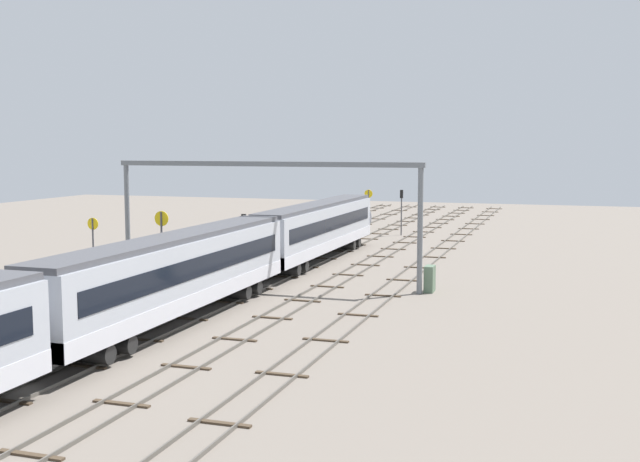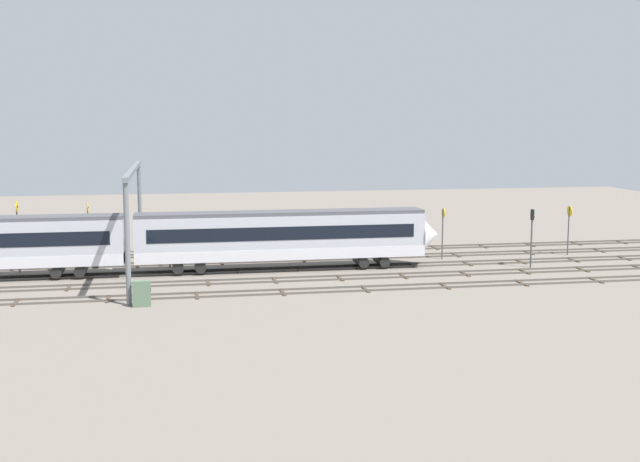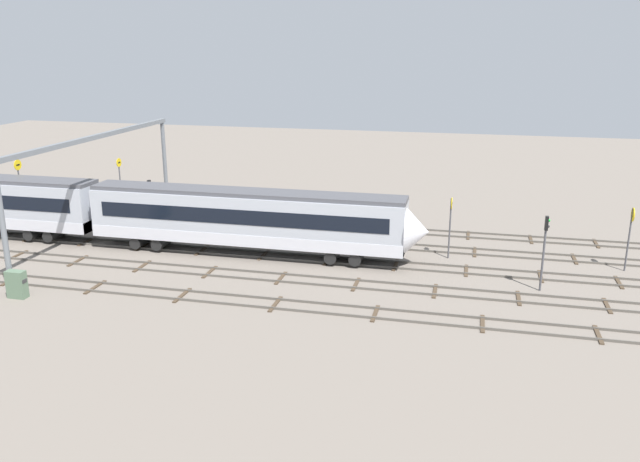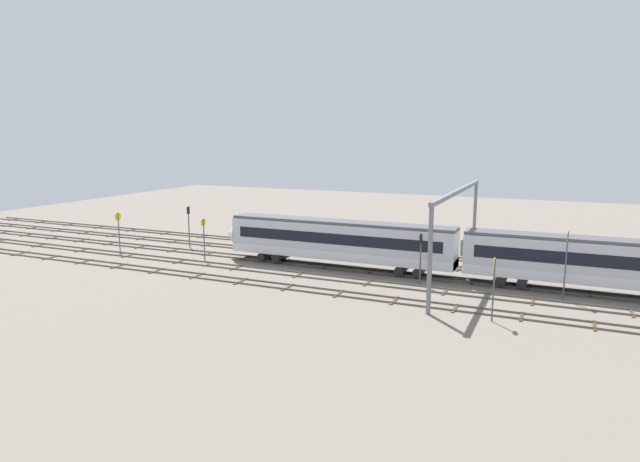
# 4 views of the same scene
# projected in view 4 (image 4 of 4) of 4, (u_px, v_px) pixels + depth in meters

# --- Properties ---
(ground_plane) EXTENTS (145.72, 145.72, 0.00)m
(ground_plane) POSITION_uv_depth(u_px,v_px,m) (349.00, 269.00, 56.73)
(ground_plane) COLOR slate
(track_near_foreground) EXTENTS (129.72, 2.40, 0.16)m
(track_near_foreground) POSITION_uv_depth(u_px,v_px,m) (376.00, 252.00, 64.71)
(track_near_foreground) COLOR #59544C
(track_near_foreground) RESTS_ON ground
(track_second_near) EXTENTS (129.72, 2.40, 0.16)m
(track_second_near) POSITION_uv_depth(u_px,v_px,m) (363.00, 259.00, 60.71)
(track_second_near) COLOR #59544C
(track_second_near) RESTS_ON ground
(track_with_train) EXTENTS (129.72, 2.40, 0.16)m
(track_with_train) POSITION_uv_depth(u_px,v_px,m) (349.00, 268.00, 56.72)
(track_with_train) COLOR #59544C
(track_with_train) RESTS_ON ground
(track_second_far) EXTENTS (129.72, 2.40, 0.16)m
(track_second_far) POSITION_uv_depth(u_px,v_px,m) (332.00, 278.00, 52.72)
(track_second_far) COLOR #59544C
(track_second_far) RESTS_ON ground
(track_far_background) EXTENTS (129.72, 2.40, 0.16)m
(track_far_background) POSITION_uv_depth(u_px,v_px,m) (313.00, 290.00, 48.72)
(track_far_background) COLOR #59544C
(track_far_background) RESTS_ON ground
(train) EXTENTS (75.20, 3.24, 4.80)m
(train) POSITION_uv_depth(u_px,v_px,m) (601.00, 265.00, 47.01)
(train) COLOR #B7BCC6
(train) RESTS_ON ground
(overhead_gantry) EXTENTS (0.40, 22.64, 8.69)m
(overhead_gantry) POSITION_uv_depth(u_px,v_px,m) (458.00, 210.00, 51.19)
(overhead_gantry) COLOR slate
(overhead_gantry) RESTS_ON ground
(speed_sign_near_foreground) EXTENTS (0.14, 0.90, 5.91)m
(speed_sign_near_foreground) POSITION_uv_depth(u_px,v_px,m) (566.00, 256.00, 45.41)
(speed_sign_near_foreground) COLOR #4C4C51
(speed_sign_near_foreground) RESTS_ON ground
(speed_sign_mid_trackside) EXTENTS (0.14, 0.85, 4.63)m
(speed_sign_mid_trackside) POSITION_uv_depth(u_px,v_px,m) (204.00, 233.00, 60.31)
(speed_sign_mid_trackside) COLOR #4C4C51
(speed_sign_mid_trackside) RESTS_ON ground
(speed_sign_far_trackside) EXTENTS (0.14, 0.83, 4.85)m
(speed_sign_far_trackside) POSITION_uv_depth(u_px,v_px,m) (494.00, 281.00, 40.20)
(speed_sign_far_trackside) COLOR #4C4C51
(speed_sign_far_trackside) RESTS_ON ground
(speed_sign_distant_end) EXTENTS (0.14, 0.98, 4.59)m
(speed_sign_distant_end) POSITION_uv_depth(u_px,v_px,m) (118.00, 225.00, 65.18)
(speed_sign_distant_end) COLOR #4C4C51
(speed_sign_distant_end) RESTS_ON ground
(signal_light_trackside_approach) EXTENTS (0.31, 0.32, 4.98)m
(signal_light_trackside_approach) POSITION_uv_depth(u_px,v_px,m) (189.00, 221.00, 67.47)
(signal_light_trackside_approach) COLOR #4C4C51
(signal_light_trackside_approach) RESTS_ON ground
(signal_light_trackside_departure) EXTENTS (0.31, 0.32, 4.71)m
(signal_light_trackside_departure) POSITION_uv_depth(u_px,v_px,m) (420.00, 252.00, 50.42)
(signal_light_trackside_departure) COLOR #4C4C51
(signal_light_trackside_departure) RESTS_ON ground
(relay_cabinet) EXTENTS (1.22, 0.61, 1.77)m
(relay_cabinet) POSITION_uv_depth(u_px,v_px,m) (466.00, 248.00, 62.94)
(relay_cabinet) COLOR #597259
(relay_cabinet) RESTS_ON ground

